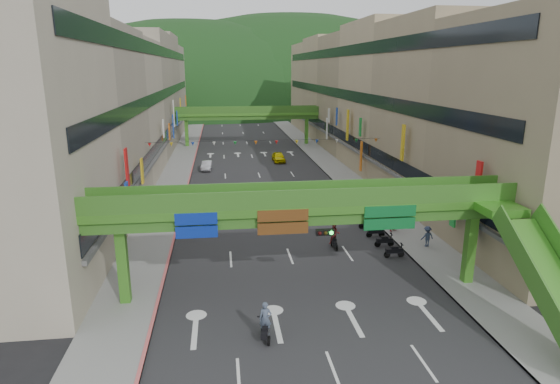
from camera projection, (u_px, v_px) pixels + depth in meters
The scene contains 23 objects.
ground at pixel (324, 346), 24.14m from camera, with size 320.00×320.00×0.00m, color black.
road_slab at pixel (254, 161), 72.06m from camera, with size 18.00×140.00×0.02m, color #28282B.
sidewalk_left at pixel (181, 162), 70.69m from camera, with size 4.00×140.00×0.15m, color gray.
sidewalk_right at pixel (324, 159), 73.39m from camera, with size 4.00×140.00×0.15m, color gray.
curb_left at pixel (194, 162), 70.92m from camera, with size 0.20×140.00×0.18m, color #CC5959.
curb_right at pixel (312, 159), 73.16m from camera, with size 0.20×140.00×0.18m, color gray.
building_row_left at pixel (122, 100), 67.30m from camera, with size 12.80×95.00×19.00m.
building_row_right at pixel (375, 98), 71.95m from camera, with size 12.80×95.00×19.00m.
overpass_near at pixel (322, 218), 28.08m from camera, with size 28.00×12.27×7.10m.
overpass_far at pixel (247, 116), 85.05m from camera, with size 28.00×2.20×7.10m.
hill_left at pixel (193, 106), 175.65m from camera, with size 168.00×140.00×112.00m, color #1C4419.
hill_right at pixel (290, 101), 199.72m from camera, with size 208.00×176.00×128.00m, color #1C4419.
bunting_string at pixel (266, 143), 51.36m from camera, with size 26.00×0.36×0.47m.
scooter_rider_near at pixel (265, 322), 24.48m from camera, with size 0.76×1.58×2.15m.
scooter_rider_mid at pixel (334, 236), 36.95m from camera, with size 0.93×1.60×2.08m.
scooter_rider_left at pixel (194, 221), 40.62m from camera, with size 1.09×1.59×2.11m.
scooter_rider_far at pixel (206, 211), 43.43m from camera, with size 0.87×1.60×2.04m.
parked_scooter_row at pixel (371, 227), 40.60m from camera, with size 1.60×11.55×1.08m.
car_silver at pixel (207, 166), 65.53m from camera, with size 1.35×3.88×1.28m, color #BABAC3.
car_yellow at pixel (278, 157), 71.14m from camera, with size 1.74×4.32×1.47m, color #DCCB03.
pedestrian_red at pixel (395, 222), 40.54m from camera, with size 0.92×0.71×1.89m, color maroon.
pedestrian_dark at pixel (382, 192), 50.71m from camera, with size 0.99×0.41×1.69m, color #212129.
pedestrian_blue at pixel (427, 238), 37.09m from camera, with size 0.78×0.50×1.67m, color #29344D.
Camera 1 is at (-4.97, -20.81, 13.94)m, focal length 30.00 mm.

